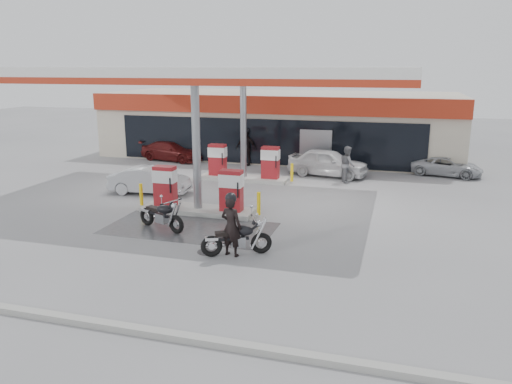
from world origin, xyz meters
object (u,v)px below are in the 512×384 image
parked_car_left (172,151)px  parked_motorcycle (162,216)px  pump_island_near (198,195)px  biker_main (231,226)px  sedan_white (328,162)px  biker_walking (246,148)px  main_motorcycle (238,239)px  pump_island_far (244,166)px  attendant (347,164)px  parked_car_right (447,166)px  hatchback_silver (150,180)px

parked_car_left → parked_motorcycle: bearing=-144.8°
pump_island_near → parked_motorcycle: 2.42m
pump_island_near → biker_main: (2.79, -4.07, 0.22)m
biker_main → sedan_white: bearing=-82.8°
biker_walking → main_motorcycle: bearing=-75.4°
pump_island_far → attendant: 5.19m
main_motorcycle → attendant: 11.19m
pump_island_near → parked_car_right: pump_island_near is taller
sedan_white → biker_main: bearing=-175.2°
attendant → main_motorcycle: bearing=150.7°
biker_main → attendant: biker_main is taller
parked_motorcycle → biker_walking: biker_walking is taller
pump_island_near → hatchback_silver: size_ratio=1.41×
attendant → biker_walking: (-6.15, 2.80, 0.12)m
biker_main → parked_car_left: (-8.65, 14.07, -0.34)m
main_motorcycle → parked_car_right: (7.04, 13.97, -0.00)m
sedan_white → pump_island_near: bearing=164.5°
biker_main → hatchback_silver: 8.72m
sedan_white → hatchback_silver: 9.40m
main_motorcycle → biker_main: (-0.18, -0.09, 0.43)m
pump_island_far → parked_car_left: pump_island_far is taller
parked_motorcycle → parked_car_right: size_ratio=0.59×
biker_main → parked_car_right: biker_main is taller
pump_island_far → parked_car_right: bearing=21.8°
pump_island_far → sedan_white: bearing=29.0°
sedan_white → pump_island_far: bearing=129.3°
pump_island_near → biker_main: biker_main is taller
parked_motorcycle → sedan_white: 11.44m
pump_island_near → biker_main: bearing=-55.6°
main_motorcycle → parked_motorcycle: (-3.34, 1.59, -0.00)m
parked_motorcycle → biker_walking: 12.22m
main_motorcycle → parked_motorcycle: main_motorcycle is taller
parked_motorcycle → biker_walking: bearing=114.7°
pump_island_near → attendant: bearing=54.0°
attendant → biker_main: bearing=149.9°
biker_main → parked_car_left: biker_main is taller
pump_island_near → pump_island_far: 6.00m
pump_island_near → parked_car_left: (-5.87, 10.00, -0.12)m
sedan_white → biker_walking: size_ratio=2.05×
attendant → pump_island_near: bearing=125.6°
pump_island_far → parked_motorcycle: bearing=-92.6°
biker_main → biker_walking: biker_walking is taller
main_motorcycle → parked_car_right: 15.65m
pump_island_near → parked_car_left: size_ratio=1.26×
sedan_white → hatchback_silver: sedan_white is taller
pump_island_far → parked_car_right: pump_island_far is taller
sedan_white → biker_walking: bearing=82.6°
pump_island_near → parked_car_left: 11.59m
biker_walking → sedan_white: bearing=-19.3°
biker_main → attendant: (2.30, 11.07, -0.03)m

